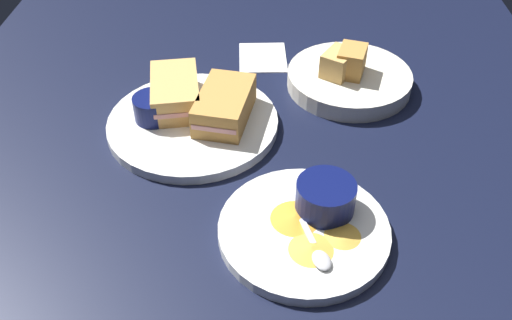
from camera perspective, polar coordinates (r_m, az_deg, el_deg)
ground_plane at (r=89.54cm, az=-0.31°, el=2.20°), size 110.00×110.00×3.00cm
plate_sandwich_main at (r=89.66cm, az=-6.56°, el=3.82°), size 27.56×27.56×1.60cm
sandwich_half_near at (r=87.77cm, az=-3.29°, el=5.71°), size 14.27×9.74×4.80cm
sandwich_half_far at (r=91.65cm, az=-8.40°, el=7.00°), size 14.28×9.75×4.80cm
ramekin_dark_sauce at (r=89.14cm, az=-10.66°, el=5.42°), size 6.27×6.27×3.99cm
spoon_by_dark_ramekin at (r=87.93cm, az=-7.57°, el=3.82°), size 4.60×9.81×0.80cm
plate_chips_companion at (r=72.26cm, az=4.98°, el=-7.31°), size 22.41×22.41×1.60cm
ramekin_light_gravy at (r=72.56cm, az=7.26°, el=-3.74°), size 7.92×7.92×4.28cm
spoon_by_gravy_ramekin at (r=68.52cm, az=6.43°, el=-9.52°), size 9.82×4.54×0.80cm
plantain_chip_scatter at (r=70.80cm, az=5.76°, el=-7.37°), size 11.75×12.13×0.60cm
bread_basket_rear at (r=99.54cm, az=9.59°, el=8.50°), size 21.91×21.91×7.78cm
paper_napkin_folded at (r=107.78cm, az=0.71°, el=10.67°), size 11.55×9.68×0.40cm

